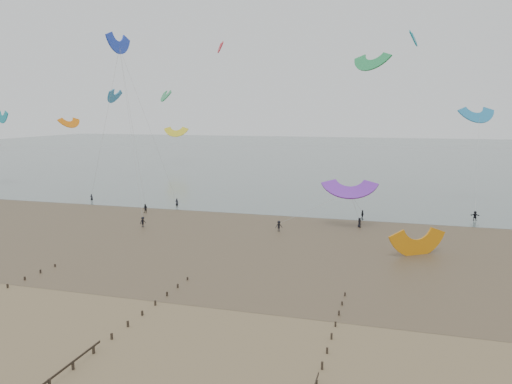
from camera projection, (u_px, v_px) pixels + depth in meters
The scene contains 6 objects.
ground at pixel (97, 317), 47.18m from camera, with size 500.00×500.00×0.00m, color brown.
sea_and_shore at pixel (198, 231), 80.92m from camera, with size 500.00×665.00×0.03m.
kitesurfer_lead at pixel (177, 203), 100.97m from camera, with size 0.69×0.45×1.89m, color black.
kitesurfers at pixel (330, 219), 86.10m from camera, with size 124.22×21.97×1.78m.
grounded_kite at pixel (417, 255), 67.61m from camera, with size 7.31×3.83×5.57m, color orange, non-canonical shape.
kites_airborne at pixel (267, 113), 129.82m from camera, with size 259.93×117.64×39.95m.
Camera 1 is at (26.95, -38.73, 19.17)m, focal length 35.00 mm.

